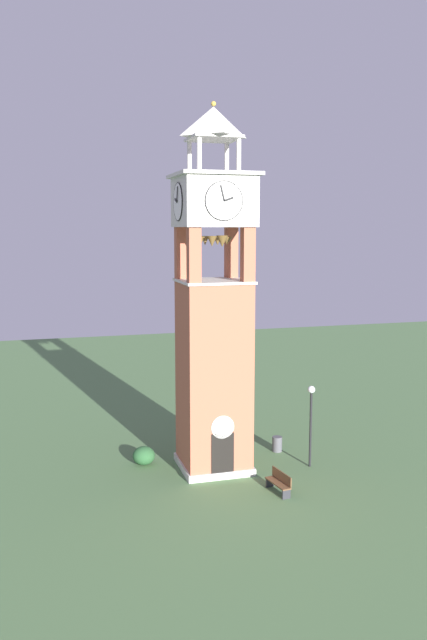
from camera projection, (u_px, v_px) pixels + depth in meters
name	position (u px, v px, depth m)	size (l,w,h in m)	color
ground	(213.00, 467.00, 31.42)	(80.00, 80.00, 0.00)	#517547
clock_tower	(214.00, 324.00, 30.37)	(3.70, 3.70, 17.45)	#AD5B42
park_bench	(279.00, 482.00, 28.39)	(0.68, 1.65, 0.95)	brown
lamp_post	(311.00, 411.00, 31.16)	(0.36, 0.36, 4.10)	black
trash_bin	(277.00, 444.00, 33.63)	(0.52, 0.52, 0.80)	#4C4C51
shrub_near_entry	(144.00, 456.00, 31.75)	(1.11, 1.11, 0.92)	#28562D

